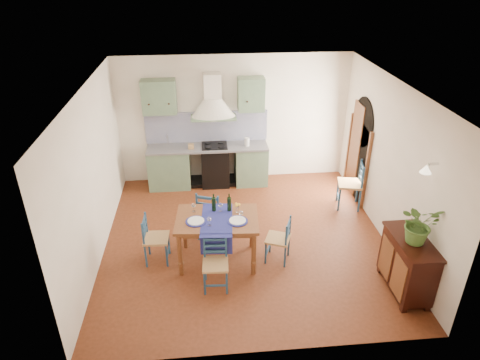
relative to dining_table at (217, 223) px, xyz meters
name	(u,v)px	position (x,y,z in m)	size (l,w,h in m)	color
floor	(246,239)	(0.52, 0.55, -0.74)	(5.00, 5.00, 0.00)	#47200F
back_wall	(213,139)	(0.05, 2.85, 0.31)	(5.00, 0.96, 2.80)	white
right_wall	(384,161)	(3.02, 0.83, 0.60)	(0.26, 5.00, 2.80)	white
left_wall	(93,177)	(-1.98, 0.55, 0.66)	(0.04, 5.00, 2.80)	white
ceiling	(247,87)	(0.52, 0.55, 2.06)	(5.00, 5.00, 0.01)	silver
dining_table	(217,223)	(0.00, 0.00, 0.00)	(1.38, 1.06, 1.15)	brown
chair_near	(215,263)	(-0.06, -0.63, -0.31)	(0.41, 0.41, 0.83)	navy
chair_far	(211,213)	(-0.09, 0.70, -0.24)	(0.57, 0.57, 0.96)	navy
chair_left	(154,239)	(-1.04, 0.09, -0.30)	(0.42, 0.42, 0.85)	navy
chair_right	(280,239)	(1.02, -0.09, -0.32)	(0.49, 0.49, 0.81)	navy
chair_spare	(352,184)	(2.76, 1.49, -0.23)	(0.55, 0.55, 0.99)	navy
sideboard	(407,263)	(2.78, -0.99, -0.23)	(0.50, 1.05, 0.94)	black
potted_plant	(419,224)	(2.80, -1.03, 0.49)	(0.54, 0.47, 0.60)	#456B2C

